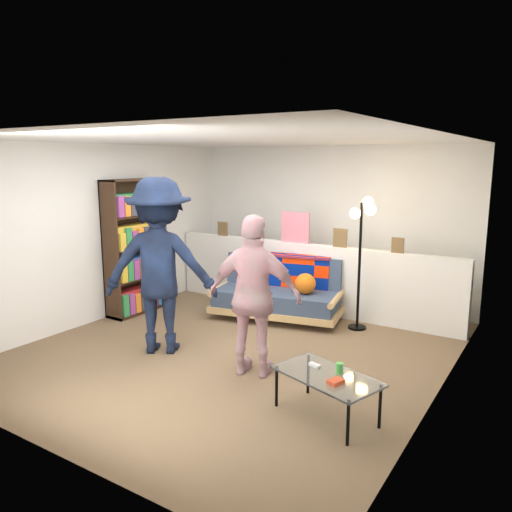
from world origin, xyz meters
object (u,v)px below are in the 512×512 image
Objects in this scene: coffee_table at (327,378)px; person_right at (255,296)px; bookshelf at (136,251)px; floor_lamp at (362,237)px; person_left at (160,266)px; futon_sofa at (279,293)px.

coffee_table is 1.18m from person_right.
bookshelf is 3.19m from floor_lamp.
person_left is 1.21× the size of person_right.
coffee_table is at bearing -51.80° from futon_sofa.
floor_lamp is at bearing -115.57° from person_right.
person_right is at bearing -101.48° from floor_lamp.
futon_sofa is at bearing -171.13° from floor_lamp.
futon_sofa is at bearing 128.20° from coffee_table.
person_left is (-0.55, -1.78, 0.65)m from futon_sofa.
bookshelf is 3.90m from coffee_table.
person_right is (0.72, -1.77, 0.48)m from futon_sofa.
floor_lamp is at bearing 18.70° from bookshelf.
floor_lamp is 2.58m from person_left.
bookshelf is at bearing -33.63° from person_right.
bookshelf reaches higher than futon_sofa.
person_left is at bearing 169.75° from coffee_table.
person_left is at bearing -107.15° from futon_sofa.
person_right is (1.27, 0.01, -0.17)m from person_left.
bookshelf is at bearing -161.30° from floor_lamp.
floor_lamp is 2.03m from person_right.
futon_sofa is 1.43m from floor_lamp.
coffee_table is 0.60× the size of floor_lamp.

